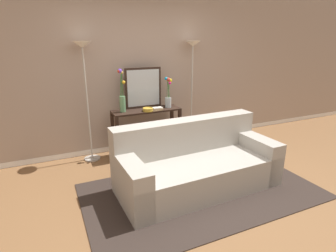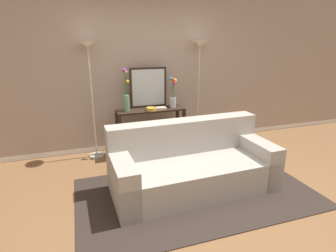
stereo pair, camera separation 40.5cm
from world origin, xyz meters
name	(u,v)px [view 1 (the left image)]	position (x,y,z in m)	size (l,w,h in m)	color
ground_plane	(198,198)	(0.00, 0.00, -0.01)	(16.00, 16.00, 0.02)	brown
back_wall	(142,71)	(0.00, 2.03, 1.38)	(12.00, 0.15, 2.77)	white
area_rug	(202,191)	(0.11, 0.10, 0.01)	(3.01, 1.72, 0.01)	#332823
couch	(196,165)	(0.10, 0.26, 0.31)	(2.15, 0.98, 0.88)	#ADA89E
console_table	(147,123)	(-0.09, 1.63, 0.54)	(1.16, 0.37, 0.78)	black
floor_lamp_left	(84,69)	(-1.03, 1.75, 1.49)	(0.28, 0.28, 1.89)	#B7B2A8
floor_lamp_right	(192,64)	(0.85, 1.75, 1.49)	(0.28, 0.28, 1.90)	#B7B2A8
wall_mirror	(143,88)	(-0.08, 1.78, 1.13)	(0.64, 0.02, 0.68)	black
vase_tall_flowers	(122,96)	(-0.49, 1.64, 1.04)	(0.11, 0.12, 0.69)	#669E6B
vase_short_flowers	(168,96)	(0.31, 1.61, 0.99)	(0.13, 0.12, 0.52)	silver
fruit_bowl	(148,109)	(-0.11, 1.51, 0.81)	(0.17, 0.17, 0.06)	gold
book_stack	(157,109)	(0.06, 1.51, 0.81)	(0.21, 0.14, 0.05)	tan
book_row_under_console	(130,152)	(-0.41, 1.63, 0.06)	(0.29, 0.17, 0.13)	#B77F33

